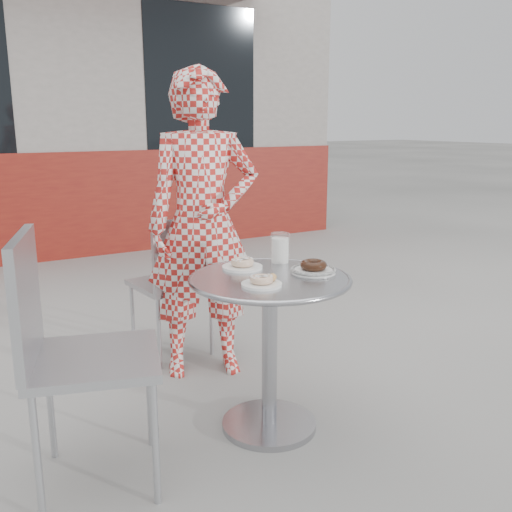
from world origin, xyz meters
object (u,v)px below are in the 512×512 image
seated_person (203,226)px  plate_far (242,264)px  plate_near (262,281)px  chair_far (172,312)px  chair_left (94,408)px  bistro_table (270,315)px  milk_cup (280,249)px  plate_checker (313,269)px

seated_person → plate_far: (-0.05, -0.49, -0.09)m
seated_person → plate_near: size_ratio=9.91×
seated_person → plate_near: bearing=-80.7°
chair_far → plate_far: size_ratio=4.62×
chair_far → chair_left: size_ratio=0.86×
chair_far → plate_near: chair_far is taller
bistro_table → milk_cup: size_ratio=5.05×
chair_left → plate_near: 0.75m
chair_far → plate_far: bearing=84.6°
plate_near → plate_checker: size_ratio=0.81×
plate_far → plate_near: (-0.06, -0.26, -0.00)m
plate_far → plate_near: 0.27m
bistro_table → seated_person: (0.02, 0.67, 0.26)m
plate_checker → chair_far: bearing=103.4°
plate_near → milk_cup: size_ratio=1.17×
plate_near → plate_checker: (0.28, 0.06, -0.00)m
plate_far → plate_checker: bearing=-42.4°
seated_person → plate_far: size_ratio=8.99×
chair_left → milk_cup: bearing=-61.6°
chair_left → plate_far: bearing=-59.4°
plate_far → bistro_table: bearing=-80.3°
chair_far → milk_cup: milk_cup is taller
plate_near → plate_checker: bearing=12.4°
plate_far → milk_cup: bearing=3.1°
seated_person → bistro_table: bearing=-74.2°
bistro_table → chair_left: bearing=179.7°
chair_left → seated_person: bearing=-31.4°
chair_left → plate_near: (0.63, -0.10, 0.40)m
chair_left → milk_cup: (0.89, 0.18, 0.44)m
bistro_table → chair_far: chair_far is taller
chair_left → milk_cup: 1.01m
plate_near → bistro_table: bearing=45.1°
seated_person → plate_checker: bearing=-58.5°
chair_left → seated_person: 1.11m
plate_far → chair_far: bearing=91.0°
seated_person → plate_checker: seated_person is taller
bistro_table → plate_checker: 0.26m
bistro_table → plate_near: bearing=-134.9°
bistro_table → plate_far: 0.25m
plate_checker → milk_cup: (-0.03, 0.21, 0.05)m
chair_far → plate_near: bearing=81.0°
chair_left → seated_person: seated_person is taller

